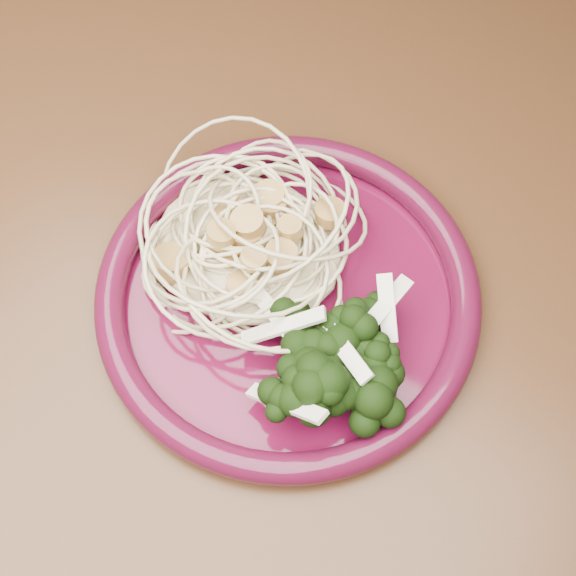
# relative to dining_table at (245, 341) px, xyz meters

# --- Properties ---
(dining_table) EXTENTS (1.20, 0.80, 0.75)m
(dining_table) POSITION_rel_dining_table_xyz_m (0.00, 0.00, 0.00)
(dining_table) COLOR #472814
(dining_table) RESTS_ON ground
(dinner_plate) EXTENTS (0.36, 0.36, 0.02)m
(dinner_plate) POSITION_rel_dining_table_xyz_m (0.04, 0.01, 0.11)
(dinner_plate) COLOR #490820
(dinner_plate) RESTS_ON dining_table
(spaghetti_pile) EXTENTS (0.18, 0.17, 0.03)m
(spaghetti_pile) POSITION_rel_dining_table_xyz_m (-0.01, 0.03, 0.12)
(spaghetti_pile) COLOR beige
(spaghetti_pile) RESTS_ON dinner_plate
(scallop_cluster) EXTENTS (0.17, 0.17, 0.04)m
(scallop_cluster) POSITION_rel_dining_table_xyz_m (-0.01, 0.03, 0.16)
(scallop_cluster) COLOR tan
(scallop_cluster) RESTS_ON spaghetti_pile
(broccoli_pile) EXTENTS (0.14, 0.17, 0.05)m
(broccoli_pile) POSITION_rel_dining_table_xyz_m (0.09, -0.02, 0.13)
(broccoli_pile) COLOR black
(broccoli_pile) RESTS_ON dinner_plate
(onion_garnish) EXTENTS (0.09, 0.11, 0.06)m
(onion_garnish) POSITION_rel_dining_table_xyz_m (0.09, -0.02, 0.16)
(onion_garnish) COLOR beige
(onion_garnish) RESTS_ON broccoli_pile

